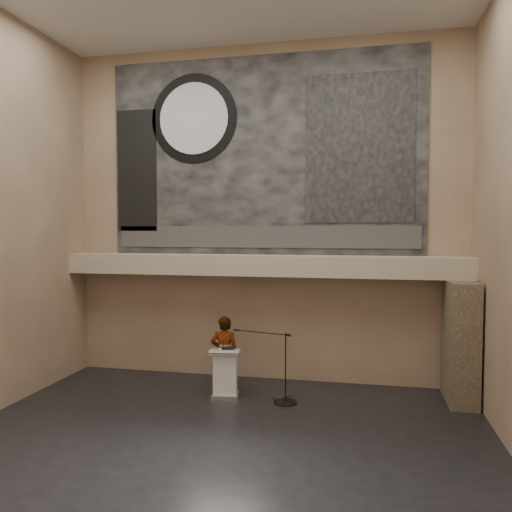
# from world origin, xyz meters

# --- Properties ---
(floor) EXTENTS (10.00, 10.00, 0.00)m
(floor) POSITION_xyz_m (0.00, 0.00, 0.00)
(floor) COLOR black
(floor) RESTS_ON ground
(wall_back) EXTENTS (10.00, 0.02, 8.50)m
(wall_back) POSITION_xyz_m (0.00, 4.00, 4.25)
(wall_back) COLOR #7B634E
(wall_back) RESTS_ON floor
(wall_front) EXTENTS (10.00, 0.02, 8.50)m
(wall_front) POSITION_xyz_m (0.00, -4.00, 4.25)
(wall_front) COLOR #7B634E
(wall_front) RESTS_ON floor
(soffit) EXTENTS (10.00, 0.80, 0.50)m
(soffit) POSITION_xyz_m (0.00, 3.60, 2.95)
(soffit) COLOR tan
(soffit) RESTS_ON wall_back
(sprinkler_left) EXTENTS (0.04, 0.04, 0.06)m
(sprinkler_left) POSITION_xyz_m (-1.60, 3.55, 2.67)
(sprinkler_left) COLOR #B2893D
(sprinkler_left) RESTS_ON soffit
(sprinkler_right) EXTENTS (0.04, 0.04, 0.06)m
(sprinkler_right) POSITION_xyz_m (1.90, 3.55, 2.67)
(sprinkler_right) COLOR #B2893D
(sprinkler_right) RESTS_ON soffit
(banner) EXTENTS (8.00, 0.05, 5.00)m
(banner) POSITION_xyz_m (0.00, 3.97, 5.70)
(banner) COLOR black
(banner) RESTS_ON wall_back
(banner_text_strip) EXTENTS (7.76, 0.02, 0.55)m
(banner_text_strip) POSITION_xyz_m (0.00, 3.93, 3.65)
(banner_text_strip) COLOR #313131
(banner_text_strip) RESTS_ON banner
(banner_clock_rim) EXTENTS (2.30, 0.02, 2.30)m
(banner_clock_rim) POSITION_xyz_m (-1.80, 3.93, 6.70)
(banner_clock_rim) COLOR black
(banner_clock_rim) RESTS_ON banner
(banner_clock_face) EXTENTS (1.84, 0.02, 1.84)m
(banner_clock_face) POSITION_xyz_m (-1.80, 3.91, 6.70)
(banner_clock_face) COLOR silver
(banner_clock_face) RESTS_ON banner
(banner_building_print) EXTENTS (2.60, 0.02, 3.60)m
(banner_building_print) POSITION_xyz_m (2.40, 3.93, 5.80)
(banner_building_print) COLOR black
(banner_building_print) RESTS_ON banner
(banner_brick_print) EXTENTS (1.10, 0.02, 3.20)m
(banner_brick_print) POSITION_xyz_m (-3.40, 3.93, 5.40)
(banner_brick_print) COLOR black
(banner_brick_print) RESTS_ON banner
(stone_pier) EXTENTS (0.60, 1.40, 2.70)m
(stone_pier) POSITION_xyz_m (4.65, 3.15, 1.35)
(stone_pier) COLOR #44392A
(stone_pier) RESTS_ON floor
(lectern) EXTENTS (0.74, 0.58, 1.13)m
(lectern) POSITION_xyz_m (-0.54, 2.38, 0.55)
(lectern) COLOR silver
(lectern) RESTS_ON floor
(binder) EXTENTS (0.35, 0.31, 0.04)m
(binder) POSITION_xyz_m (-0.49, 2.39, 1.12)
(binder) COLOR black
(binder) RESTS_ON lectern
(papers) EXTENTS (0.24, 0.29, 0.00)m
(papers) POSITION_xyz_m (-0.61, 2.36, 1.10)
(papers) COLOR silver
(papers) RESTS_ON lectern
(speaker_person) EXTENTS (0.71, 0.51, 1.80)m
(speaker_person) POSITION_xyz_m (-0.67, 2.75, 0.90)
(speaker_person) COLOR silver
(speaker_person) RESTS_ON floor
(mic_stand) EXTENTS (1.52, 0.57, 1.56)m
(mic_stand) POSITION_xyz_m (0.82, 2.28, 0.24)
(mic_stand) COLOR black
(mic_stand) RESTS_ON floor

